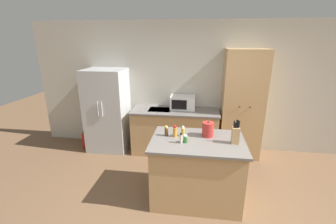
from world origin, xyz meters
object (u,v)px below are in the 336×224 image
(microwave, at_px, (183,102))
(spice_bottle_pale_salt, at_px, (175,132))
(refrigerator, at_px, (107,110))
(spice_bottle_green_herb, at_px, (166,131))
(spice_bottle_short_red, at_px, (181,138))
(spice_bottle_amber_oil, at_px, (185,139))
(spice_bottle_tall_dark, at_px, (183,131))
(kettle, at_px, (208,129))
(fire_extinguisher, at_px, (85,141))
(knife_block, at_px, (235,135))
(pantry_cabinet, at_px, (242,105))

(microwave, height_order, spice_bottle_pale_salt, microwave)
(refrigerator, xyz_separation_m, spice_bottle_green_herb, (1.42, -1.30, 0.16))
(spice_bottle_short_red, relative_size, spice_bottle_green_herb, 1.00)
(microwave, distance_m, spice_bottle_amber_oil, 1.61)
(spice_bottle_tall_dark, bearing_deg, kettle, 6.99)
(spice_bottle_short_red, bearing_deg, fire_extinguisher, 147.06)
(kettle, bearing_deg, knife_block, -28.26)
(microwave, distance_m, spice_bottle_tall_dark, 1.40)
(spice_bottle_pale_salt, xyz_separation_m, fire_extinguisher, (-2.06, 1.20, -0.84))
(refrigerator, distance_m, kettle, 2.35)
(spice_bottle_pale_salt, bearing_deg, fire_extinguisher, 149.75)
(refrigerator, relative_size, fire_extinguisher, 4.40)
(kettle, relative_size, fire_extinguisher, 0.60)
(refrigerator, height_order, fire_extinguisher, refrigerator)
(spice_bottle_pale_salt, bearing_deg, spice_bottle_amber_oil, -46.83)
(spice_bottle_amber_oil, bearing_deg, microwave, 95.42)
(spice_bottle_pale_salt, bearing_deg, spice_bottle_short_red, -63.07)
(spice_bottle_amber_oil, height_order, kettle, kettle)
(knife_block, height_order, spice_bottle_tall_dark, knife_block)
(spice_bottle_tall_dark, xyz_separation_m, kettle, (0.35, 0.04, 0.04))
(spice_bottle_tall_dark, bearing_deg, refrigerator, 142.35)
(spice_bottle_amber_oil, bearing_deg, refrigerator, 138.98)
(knife_block, xyz_separation_m, spice_bottle_pale_salt, (-0.81, 0.11, -0.05))
(spice_bottle_green_herb, bearing_deg, spice_bottle_short_red, -43.39)
(refrigerator, height_order, spice_bottle_tall_dark, refrigerator)
(spice_bottle_short_red, bearing_deg, microwave, 93.30)
(refrigerator, distance_m, spice_bottle_pale_salt, 2.03)
(refrigerator, relative_size, spice_bottle_tall_dark, 11.52)
(pantry_cabinet, height_order, microwave, pantry_cabinet)
(pantry_cabinet, relative_size, spice_bottle_amber_oil, 19.80)
(knife_block, xyz_separation_m, fire_extinguisher, (-2.87, 1.31, -0.88))
(refrigerator, relative_size, spice_bottle_short_red, 11.46)
(knife_block, bearing_deg, pantry_cabinet, 77.21)
(refrigerator, bearing_deg, spice_bottle_short_red, -42.57)
(pantry_cabinet, relative_size, spice_bottle_tall_dark, 14.24)
(refrigerator, distance_m, spice_bottle_green_herb, 1.93)
(pantry_cabinet, height_order, spice_bottle_pale_salt, pantry_cabinet)
(knife_block, bearing_deg, kettle, 151.74)
(knife_block, distance_m, kettle, 0.40)
(spice_bottle_amber_oil, bearing_deg, kettle, 39.68)
(spice_bottle_short_red, relative_size, kettle, 0.64)
(refrigerator, height_order, spice_bottle_amber_oil, refrigerator)
(spice_bottle_green_herb, distance_m, spice_bottle_pale_salt, 0.12)
(spice_bottle_amber_oil, bearing_deg, spice_bottle_green_herb, 147.17)
(spice_bottle_amber_oil, relative_size, kettle, 0.46)
(spice_bottle_pale_salt, bearing_deg, pantry_cabinet, 50.28)
(pantry_cabinet, relative_size, kettle, 9.07)
(microwave, xyz_separation_m, knife_block, (0.80, -1.54, 0.02))
(knife_block, xyz_separation_m, kettle, (-0.35, 0.19, -0.02))
(spice_bottle_short_red, xyz_separation_m, fire_extinguisher, (-2.16, 1.40, -0.83))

